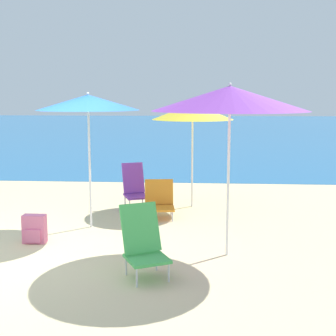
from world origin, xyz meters
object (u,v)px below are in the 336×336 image
(beach_chair_purple, at_px, (135,187))
(backpack_pink, at_px, (34,229))
(beach_umbrella_blue, at_px, (88,103))
(beach_umbrella_purple, at_px, (230,99))
(beach_umbrella_yellow, at_px, (193,112))
(beach_chair_green, at_px, (143,242))
(beach_chair_orange, at_px, (159,200))

(beach_chair_purple, bearing_deg, backpack_pink, -138.66)
(beach_umbrella_blue, xyz_separation_m, backpack_pink, (-0.65, -0.90, -1.87))
(beach_umbrella_purple, bearing_deg, beach_umbrella_yellow, 100.61)
(beach_chair_green, distance_m, backpack_pink, 2.13)
(beach_umbrella_purple, height_order, beach_chair_orange, beach_umbrella_purple)
(beach_umbrella_blue, relative_size, beach_chair_purple, 2.56)
(beach_umbrella_yellow, xyz_separation_m, beach_chair_orange, (-0.58, -0.86, -1.57))
(beach_umbrella_yellow, xyz_separation_m, backpack_pink, (-2.31, -2.50, -1.67))
(beach_umbrella_purple, distance_m, beach_chair_orange, 2.93)
(beach_umbrella_blue, height_order, beach_chair_orange, beach_umbrella_blue)
(beach_umbrella_yellow, distance_m, backpack_pink, 3.79)
(beach_chair_green, bearing_deg, beach_chair_purple, 73.30)
(beach_chair_orange, bearing_deg, beach_umbrella_yellow, 49.10)
(beach_chair_purple, distance_m, beach_chair_orange, 0.82)
(beach_umbrella_blue, distance_m, backpack_pink, 2.17)
(beach_umbrella_purple, bearing_deg, beach_chair_purple, 122.31)
(beach_umbrella_blue, bearing_deg, beach_umbrella_purple, -29.69)
(beach_umbrella_yellow, xyz_separation_m, beach_chair_purple, (-1.11, -0.25, -1.44))
(beach_chair_green, distance_m, beach_chair_purple, 3.45)
(beach_umbrella_blue, xyz_separation_m, beach_chair_purple, (0.55, 1.35, -1.64))
(beach_chair_green, xyz_separation_m, beach_chair_purple, (-0.58, 3.40, 0.01))
(beach_umbrella_yellow, height_order, beach_umbrella_blue, beach_umbrella_blue)
(beach_umbrella_yellow, height_order, beach_chair_green, beach_umbrella_yellow)
(beach_chair_green, xyz_separation_m, backpack_pink, (-1.78, 1.15, -0.21))
(beach_umbrella_purple, distance_m, beach_chair_green, 2.18)
(beach_umbrella_purple, height_order, beach_chair_green, beach_umbrella_purple)
(beach_umbrella_blue, distance_m, beach_chair_purple, 2.20)
(beach_chair_orange, bearing_deg, beach_chair_purple, 124.09)
(beach_umbrella_blue, distance_m, beach_chair_orange, 2.20)
(beach_umbrella_purple, xyz_separation_m, beach_chair_orange, (-1.11, 1.99, -1.84))
(backpack_pink, bearing_deg, beach_umbrella_yellow, 47.24)
(beach_chair_green, distance_m, beach_chair_orange, 2.79)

